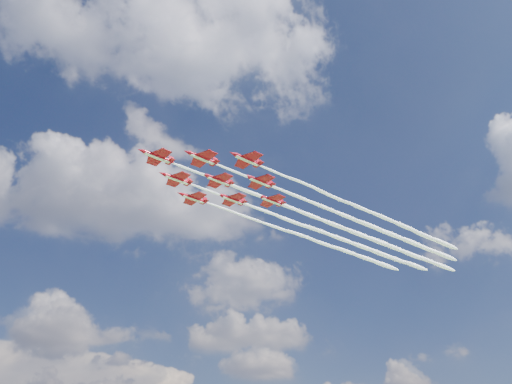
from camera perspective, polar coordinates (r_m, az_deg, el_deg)
The scene contains 9 objects.
jet_lead at distance 168.88m, azimuth 3.49°, elevation -1.63°, with size 93.09×53.08×2.82m.
jet_row2_port at distance 170.80m, azimuth 7.77°, elevation -1.73°, with size 93.09×53.08×2.82m.
jet_row2_starb at distance 180.02m, azimuth 4.50°, elevation -3.46°, with size 93.09×53.08×2.82m.
jet_row3_port at distance 173.66m, azimuth 11.94°, elevation -1.83°, with size 93.09×53.08×2.82m.
jet_row3_centre at distance 182.15m, azimuth 8.52°, elevation -3.54°, with size 93.09×53.08×2.82m.
jet_row3_starb at distance 191.37m, azimuth 5.40°, elevation -5.08°, with size 93.09×53.08×2.82m.
jet_row4_port at distance 185.14m, azimuth 12.42°, elevation -3.60°, with size 93.09×53.08×2.82m.
jet_row4_starb at distance 193.68m, azimuth 9.18°, elevation -5.13°, with size 93.09×53.08×2.82m.
jet_tail at distance 196.80m, azimuth 12.85°, elevation -5.16°, with size 93.09×53.08×2.82m.
Camera 1 is at (-2.12, -128.59, 6.34)m, focal length 35.00 mm.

